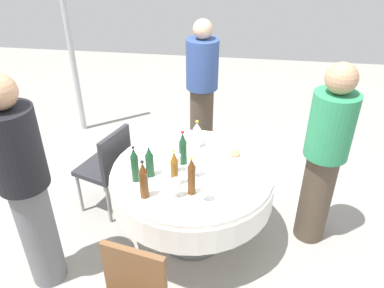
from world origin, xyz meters
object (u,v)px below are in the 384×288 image
object	(u,v)px
bottle_brown_near	(191,177)
bottle_dark_green_north	(183,149)
bottle_clear_rear	(197,135)
person_north	(325,155)
bottle_dark_green_right	(135,165)
bottle_brown_mid	(144,180)
wine_glass_south	(191,159)
bottle_amber_front	(174,169)
dining_table	(192,184)
person_right	(25,186)
wine_glass_front	(195,164)
person_near	(202,91)
wine_glass_mid	(206,190)
plate_west	(235,155)
wine_glass_west	(176,159)
chair_mid	(108,164)
wine_glass_rear	(176,185)
bottle_dark_green_south	(150,162)
plate_inner	(225,182)

from	to	relation	value
bottle_brown_near	bottle_dark_green_north	world-z (taller)	bottle_brown_near
bottle_clear_rear	person_north	distance (m)	1.05
bottle_dark_green_right	bottle_brown_mid	xyz separation A→B (m)	(0.18, 0.11, 0.00)
wine_glass_south	person_north	distance (m)	1.06
wine_glass_south	bottle_amber_front	bearing A→B (deg)	-23.65
dining_table	person_right	xyz separation A→B (m)	(0.57, -1.06, 0.31)
wine_glass_front	person_near	xyz separation A→B (m)	(-1.40, -0.12, -0.01)
person_near	person_right	size ratio (longest dim) A/B	0.94
bottle_brown_near	wine_glass_mid	distance (m)	0.14
bottle_brown_near	wine_glass_south	distance (m)	0.30
bottle_brown_near	plate_west	world-z (taller)	bottle_brown_near
bottle_brown_near	wine_glass_west	xyz separation A→B (m)	(-0.26, -0.15, -0.04)
wine_glass_front	person_north	distance (m)	1.03
person_right	chair_mid	size ratio (longest dim) A/B	1.95
wine_glass_mid	person_right	world-z (taller)	person_right
wine_glass_west	plate_west	size ratio (longest dim) A/B	0.64
person_north	chair_mid	size ratio (longest dim) A/B	1.85
bottle_amber_front	wine_glass_west	distance (m)	0.18
bottle_brown_near	bottle_dark_green_north	xyz separation A→B (m)	(-0.38, -0.12, -0.01)
wine_glass_rear	bottle_dark_green_south	bearing A→B (deg)	-132.24
person_right	wine_glass_south	bearing A→B (deg)	-89.83
bottle_dark_green_south	wine_glass_rear	distance (m)	0.33
bottle_brown_mid	plate_inner	size ratio (longest dim) A/B	1.45
bottle_amber_front	wine_glass_mid	distance (m)	0.30
plate_west	bottle_brown_near	bearing A→B (deg)	-28.44
bottle_dark_green_north	plate_west	distance (m)	0.46
bottle_brown_near	bottle_dark_green_right	xyz separation A→B (m)	(-0.09, -0.44, -0.00)
plate_inner	bottle_clear_rear	bearing A→B (deg)	-149.67
bottle_brown_mid	wine_glass_mid	distance (m)	0.44
person_right	person_north	size ratio (longest dim) A/B	1.06
bottle_dark_green_south	wine_glass_front	distance (m)	0.35
bottle_brown_near	person_right	xyz separation A→B (m)	(0.28, -1.10, 0.01)
plate_inner	person_north	xyz separation A→B (m)	(-0.32, 0.76, 0.10)
dining_table	person_near	world-z (taller)	person_near
wine_glass_south	person_north	world-z (taller)	person_north
bottle_dark_green_south	bottle_amber_front	bearing A→B (deg)	67.01
bottle_dark_green_south	wine_glass_mid	distance (m)	0.52
plate_west	person_right	distance (m)	1.62
bottle_amber_front	wine_glass_rear	bearing A→B (deg)	15.51
plate_west	person_right	size ratio (longest dim) A/B	0.14
bottle_amber_front	plate_west	bearing A→B (deg)	136.52
wine_glass_front	plate_west	distance (m)	0.45
dining_table	bottle_amber_front	xyz separation A→B (m)	(0.21, -0.10, 0.29)
wine_glass_front	plate_west	world-z (taller)	wine_glass_front
wine_glass_south	plate_west	distance (m)	0.42
bottle_brown_near	wine_glass_front	distance (m)	0.22
bottle_brown_near	bottle_brown_mid	bearing A→B (deg)	-75.80
wine_glass_west	plate_west	xyz separation A→B (m)	(-0.28, 0.45, -0.10)
bottle_amber_front	wine_glass_south	size ratio (longest dim) A/B	2.24
wine_glass_mid	person_near	distance (m)	1.69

